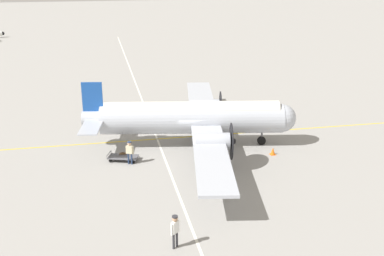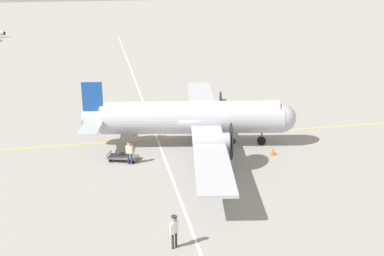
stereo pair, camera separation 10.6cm
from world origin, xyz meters
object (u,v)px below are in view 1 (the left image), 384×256
at_px(baggage_cart, 123,157).
at_px(passenger_boarding, 130,150).
at_px(suitcase_upright_spare, 123,155).
at_px(suitcase_near_door, 130,154).
at_px(crew_foreground, 175,228).
at_px(airliner_main, 197,118).
at_px(traffic_cone, 273,151).

bearing_deg(baggage_cart, passenger_boarding, -39.66).
bearing_deg(suitcase_upright_spare, suitcase_near_door, 174.87).
height_order(suitcase_upright_spare, baggage_cart, baggage_cart).
bearing_deg(crew_foreground, suitcase_near_door, 56.21).
relative_size(suitcase_upright_spare, baggage_cart, 0.20).
relative_size(passenger_boarding, suitcase_near_door, 2.77).
distance_m(suitcase_upright_spare, baggage_cart, 0.46).
xyz_separation_m(passenger_boarding, suitcase_near_door, (-0.08, -1.18, -0.81)).
xyz_separation_m(passenger_boarding, baggage_cart, (0.48, -0.77, -0.83)).
relative_size(airliner_main, suitcase_near_door, 40.11).
xyz_separation_m(airliner_main, crew_foreground, (4.15, 14.09, -1.20)).
bearing_deg(baggage_cart, traffic_cone, 12.74).
distance_m(airliner_main, crew_foreground, 14.73).
bearing_deg(suitcase_upright_spare, crew_foreground, 98.51).
height_order(airliner_main, suitcase_near_door, airliner_main).
height_order(crew_foreground, passenger_boarding, crew_foreground).
height_order(passenger_boarding, suitcase_near_door, passenger_boarding).
bearing_deg(passenger_boarding, crew_foreground, -59.09).
bearing_deg(suitcase_upright_spare, traffic_cone, 172.08).
height_order(crew_foreground, baggage_cart, crew_foreground).
relative_size(airliner_main, traffic_cone, 44.76).
bearing_deg(suitcase_near_door, suitcase_upright_spare, -5.13).
bearing_deg(airliner_main, crew_foreground, -96.72).
relative_size(airliner_main, baggage_cart, 10.50).
distance_m(airliner_main, passenger_boarding, 6.31).
bearing_deg(crew_foreground, airliner_main, 33.70).
xyz_separation_m(crew_foreground, passenger_boarding, (1.42, -11.38, -0.06)).
distance_m(crew_foreground, passenger_boarding, 11.47).
relative_size(baggage_cart, traffic_cone, 4.26).
bearing_deg(crew_foreground, passenger_boarding, 57.21).
relative_size(airliner_main, suitcase_upright_spare, 53.09).
distance_m(passenger_boarding, suitcase_near_door, 1.43).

